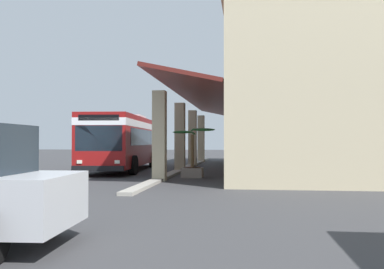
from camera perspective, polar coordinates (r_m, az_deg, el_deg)
ground at (r=29.03m, az=8.22°, el=-4.29°), size 120.00×120.00×0.00m
curb_strip at (r=27.21m, az=-0.76°, el=-4.40°), size 28.00×0.50×0.12m
plaza_building at (r=27.63m, az=19.47°, el=3.55°), size 23.63×16.82×7.67m
transit_bus at (r=25.84m, az=-9.04°, el=-0.59°), size 11.35×3.33×3.34m
pedestrian at (r=17.82m, az=-23.08°, el=-3.45°), size 0.46×0.60×1.61m
potted_palm at (r=20.29m, az=0.06°, el=-4.22°), size 2.01×2.04×2.36m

